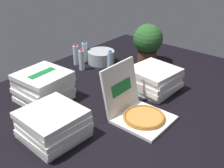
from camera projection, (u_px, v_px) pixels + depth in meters
ground_plane at (124, 99)px, 2.59m from camera, size 3.20×2.40×0.02m
open_pizza_box at (137, 109)px, 2.26m from camera, size 0.41×0.51×0.43m
pizza_stack_right_mid at (53, 125)px, 2.02m from camera, size 0.45×0.46×0.23m
pizza_stack_right_far at (154, 79)px, 2.68m from camera, size 0.47×0.47×0.23m
pizza_stack_left_far at (43, 86)px, 2.50m from camera, size 0.45×0.44×0.27m
ice_bucket at (101, 57)px, 3.31m from camera, size 0.32×0.32×0.15m
water_bottle_0 at (76, 55)px, 3.24m from camera, size 0.07×0.07×0.25m
water_bottle_1 at (82, 60)px, 3.11m from camera, size 0.07×0.07×0.25m
water_bottle_2 at (85, 52)px, 3.33m from camera, size 0.07×0.07×0.25m
water_bottle_3 at (110, 62)px, 3.06m from camera, size 0.07×0.07×0.25m
potted_plant at (148, 42)px, 3.24m from camera, size 0.35×0.35×0.47m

